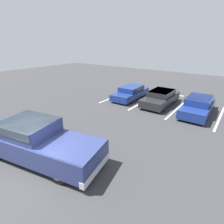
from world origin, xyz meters
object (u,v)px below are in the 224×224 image
Objects in this scene: wheel_stop_curb at (174,95)px; parked_sedan_a at (131,92)px; pickup_truck at (37,141)px; parked_sedan_b at (161,97)px; parked_sedan_c at (198,105)px.

parked_sedan_a is at bearing -132.45° from wheel_stop_curb.
parked_sedan_b is at bearing 69.16° from pickup_truck.
pickup_truck is at bearing -96.73° from wheel_stop_curb.
parked_sedan_b is (2.95, -0.00, 0.04)m from parked_sedan_a.
parked_sedan_c is at bearing 83.40° from parked_sedan_b.
parked_sedan_a reaches higher than wheel_stop_curb.
pickup_truck reaches higher than parked_sedan_c.
parked_sedan_c is at bearing -51.27° from wheel_stop_curb.
parked_sedan_b is 3.02m from parked_sedan_c.
parked_sedan_a is 2.95m from parked_sedan_b.
pickup_truck is 10.57m from parked_sedan_b.
parked_sedan_b is 0.99× the size of parked_sedan_c.
wheel_stop_curb is (-2.92, 3.64, -0.60)m from parked_sedan_c.
pickup_truck reaches higher than parked_sedan_a.
parked_sedan_c is (4.54, 10.12, -0.24)m from pickup_truck.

